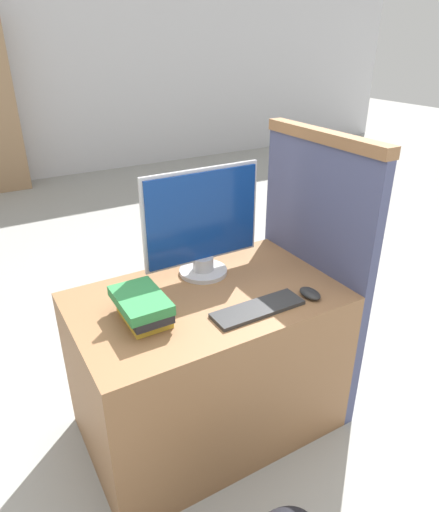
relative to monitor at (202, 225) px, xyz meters
name	(u,v)px	position (x,y,z in m)	size (l,w,h in m)	color
ground_plane	(248,476)	(-0.08, -0.54, -0.96)	(20.00, 20.00, 0.00)	#9E9E99
wall_back	(9,63)	(-0.08, 4.56, 0.44)	(12.00, 0.06, 2.80)	silver
desk	(208,364)	(-0.08, -0.19, -0.60)	(1.12, 0.70, 0.72)	#8C603D
carrel_divider	(312,270)	(0.50, -0.18, -0.28)	(0.07, 0.72, 1.35)	#474C70
monitor	(202,225)	(0.00, 0.00, 0.00)	(0.55, 0.22, 0.49)	#B7B7BC
keyboard	(258,309)	(0.04, -0.39, -0.23)	(0.39, 0.12, 0.02)	#2D2D2D
mouse	(310,293)	(0.29, -0.41, -0.22)	(0.07, 0.11, 0.03)	#262626
book_stack	(142,307)	(-0.38, -0.22, -0.18)	(0.17, 0.27, 0.11)	gold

